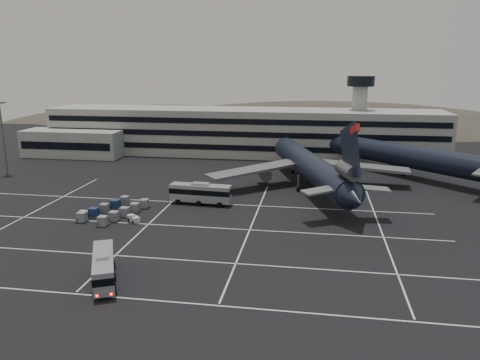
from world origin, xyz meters
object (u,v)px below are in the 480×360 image
(trijet_main, at_px, (311,167))
(tug_a, at_px, (83,214))
(uld_cluster, at_px, (115,210))
(bus_near, at_px, (104,266))
(bus_far, at_px, (201,193))

(trijet_main, bearing_deg, tug_a, -164.31)
(trijet_main, height_order, tug_a, trijet_main)
(tug_a, height_order, uld_cluster, uld_cluster)
(bus_near, xyz_separation_m, tug_a, (-15.28, 23.99, -1.55))
(tug_a, xyz_separation_m, uld_cluster, (5.08, 2.31, 0.25))
(trijet_main, height_order, bus_far, trijet_main)
(bus_near, bearing_deg, bus_far, 58.78)
(bus_far, bearing_deg, bus_near, 177.88)
(trijet_main, relative_size, tug_a, 23.20)
(bus_far, bearing_deg, uld_cluster, 127.51)
(bus_far, relative_size, tug_a, 5.16)
(bus_far, height_order, uld_cluster, bus_far)
(bus_near, height_order, bus_far, bus_far)
(bus_far, xyz_separation_m, uld_cluster, (-14.20, -9.30, -1.52))
(trijet_main, relative_size, bus_far, 4.49)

